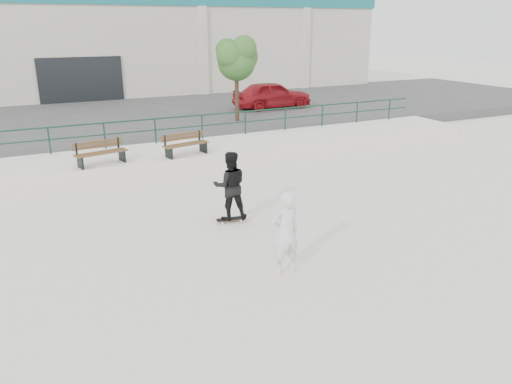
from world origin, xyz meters
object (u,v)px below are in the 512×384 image
red_car (272,95)px  skateboard (231,219)px  standing_skater (230,186)px  seated_skater (286,233)px  bench_left (100,153)px  bench_right (185,144)px  tree (237,57)px

red_car → skateboard: (-8.53, -13.76, -1.19)m
red_car → standing_skater: red_car is taller
skateboard → seated_skater: size_ratio=0.43×
red_car → standing_skater: bearing=148.9°
bench_left → seated_skater: size_ratio=1.01×
skateboard → bench_right: bearing=90.6°
tree → seated_skater: size_ratio=2.24×
bench_left → red_car: bearing=24.5°
bench_right → standing_skater: size_ratio=0.97×
bench_right → tree: bearing=38.3°
tree → standing_skater: size_ratio=2.20×
bench_left → tree: tree is taller
bench_right → seated_skater: size_ratio=0.99×
standing_skater → seated_skater: size_ratio=1.02×
tree → red_car: (3.35, 2.65, -2.31)m
red_car → seated_skater: (-8.62, -16.93, -0.35)m
tree → red_car: tree is taller
standing_skater → seated_skater: standing_skater is taller
red_car → skateboard: red_car is taller
red_car → seated_skater: size_ratio=2.44×
tree → skateboard: bearing=-115.0°
bench_right → tree: (4.56, 5.48, 2.68)m
skateboard → seated_skater: bearing=-84.6°
seated_skater → red_car: bearing=-118.2°
skateboard → standing_skater: (-0.00, 0.00, 0.96)m
red_car → bench_right: bearing=136.6°
bench_right → tree: tree is taller
bench_right → seated_skater: (-0.71, -8.79, 0.02)m
bench_left → red_car: 13.62m
bench_right → red_car: size_ratio=0.40×
tree → standing_skater: bearing=-115.0°
red_car → skateboard: 16.23m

